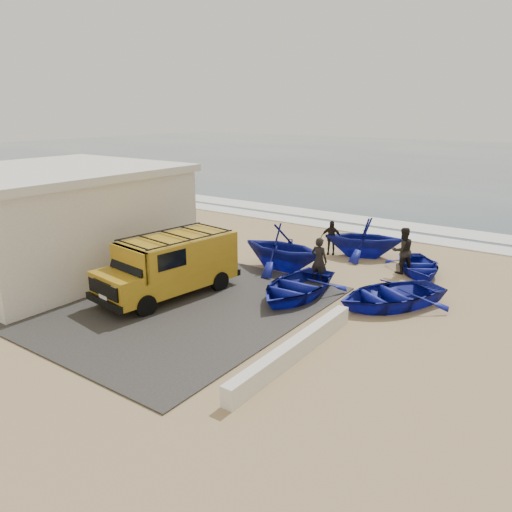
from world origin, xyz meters
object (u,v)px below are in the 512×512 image
Objects in this scene: van at (171,263)px; boat_near_right at (390,295)px; building at (52,219)px; boat_mid_left at (283,247)px; parapet at (294,349)px; fisherman_back at (331,237)px; boat_mid_right at (418,266)px; boat_far_left at (364,237)px; fisherman_front at (319,261)px; boat_near_left at (296,286)px; fisherman_middle at (403,250)px.

boat_near_right is at bearing 35.26° from van.
building is 2.52× the size of boat_mid_left.
parapet is at bearing -144.69° from boat_mid_left.
parapet is at bearing -92.58° from fisherman_back.
boat_mid_right is at bearing 126.48° from boat_near_right.
boat_far_left is at bearing 153.94° from boat_near_right.
boat_mid_right is 4.49m from fisherman_front.
fisherman_front is at bearing -160.36° from boat_mid_right.
parapet is 1.09× the size of van.
boat_near_right is 6.10m from boat_far_left.
parapet is 10.56m from fisherman_back.
fisherman_front reaches higher than boat_near_right.
boat_near_left is 2.17× the size of fisherman_front.
fisherman_middle is at bearing -36.72° from fisherman_back.
boat_mid_left reaches higher than boat_mid_right.
boat_mid_right is at bearing -59.97° from boat_mid_left.
boat_mid_left is at bearing -125.02° from fisherman_back.
boat_near_left is at bearing 40.21° from van.
building is 12.68m from parapet.
van is 5.69m from fisherman_front.
fisherman_back is at bearing -61.55° from fisherman_middle.
boat_near_right is 2.09× the size of fisherman_middle.
fisherman_front reaches higher than parapet.
boat_far_left is (3.64, 8.73, -0.29)m from van.
van is at bearing -121.03° from boat_near_right.
boat_mid_left is (7.94, 5.50, -1.18)m from building.
boat_far_left is (1.99, 3.80, -0.06)m from boat_mid_left.
van is at bearing 5.19° from building.
fisherman_front is (-0.06, 1.82, 0.51)m from boat_near_left.
fisherman_middle is (2.19, 3.16, 0.04)m from fisherman_front.
parapet is 10.63m from boat_far_left.
boat_far_left is (-0.19, 6.29, 0.50)m from boat_near_left.
boat_near_right is at bearing 168.26° from fisherman_front.
boat_mid_left is 4.97m from fisherman_middle.
boat_near_left is at bearing -20.41° from boat_far_left.
building is 5.06× the size of fisherman_front.
fisherman_back is (0.60, 3.28, -0.18)m from boat_mid_left.
parapet is 6.35m from fisherman_front.
boat_far_left is at bearing 129.29° from boat_mid_right.
building is 6.39m from van.
boat_near_left is 5.44m from fisherman_middle.
fisherman_back is at bearing 141.98° from boat_mid_right.
boat_near_right is 2.18× the size of fisherman_front.
van is at bearing -129.98° from fisherman_back.
building reaches higher than boat_near_left.
van is 7.83m from boat_near_right.
boat_mid_left reaches higher than boat_near_right.
building is 5.84× the size of fisherman_back.
fisherman_back is (-1.39, -0.52, -0.11)m from boat_far_left.
fisherman_back is at bearing 103.31° from boat_near_left.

